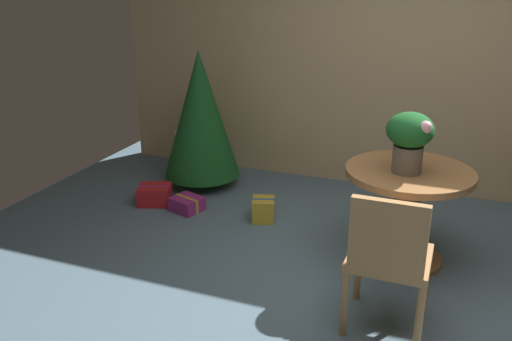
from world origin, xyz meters
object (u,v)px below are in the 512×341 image
Objects in this scene: gift_box_gold at (263,209)px; gift_box_red at (155,195)px; gift_box_purple at (187,204)px; round_dining_table at (407,202)px; holiday_tree at (200,114)px; wooden_chair_near at (388,255)px; flower_vase at (410,137)px.

gift_box_red is at bearing -178.63° from gift_box_gold.
round_dining_table is at bearing -6.48° from gift_box_purple.
holiday_tree reaches higher than gift_box_purple.
wooden_chair_near reaches higher than gift_box_gold.
round_dining_table is 3.52× the size of gift_box_gold.
gift_box_gold is 0.83× the size of gift_box_purple.
gift_box_purple is (-1.92, 0.22, -0.41)m from round_dining_table.
gift_box_red is 1.15× the size of gift_box_purple.
flower_vase is 1.66× the size of gift_box_gold.
gift_box_red is at bearing 171.89° from flower_vase.
holiday_tree reaches higher than flower_vase.
round_dining_table is at bearing -22.17° from holiday_tree.
gift_box_purple is (-1.92, 1.13, -0.44)m from wooden_chair_near.
round_dining_table is at bearing 90.00° from wooden_chair_near.
gift_box_purple is at bearing -76.18° from holiday_tree.
flower_vase is (-0.02, -0.06, 0.51)m from round_dining_table.
wooden_chair_near is 2.59m from gift_box_red.
holiday_tree is 5.25× the size of gift_box_gold.
round_dining_table is 2.91× the size of gift_box_purple.
holiday_tree reaches higher than gift_box_red.
gift_box_gold is at bearing -33.03° from holiday_tree.
round_dining_table is 2.25m from holiday_tree.
gift_box_gold is 0.71m from gift_box_purple.
wooden_chair_near is at bearing -27.13° from gift_box_red.
gift_box_gold is (1.07, 0.03, 0.01)m from gift_box_red.
wooden_chair_near is at bearing -88.60° from flower_vase.
gift_box_purple is (0.15, -0.63, -0.67)m from holiday_tree.
holiday_tree is 0.93m from gift_box_purple.
flower_vase is 1.37× the size of gift_box_purple.
flower_vase is at bearing -16.28° from gift_box_gold.
flower_vase is 1.52m from gift_box_gold.
wooden_chair_near reaches higher than round_dining_table.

